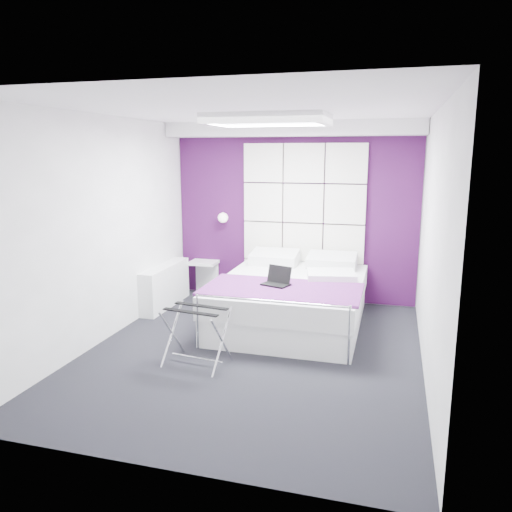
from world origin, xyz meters
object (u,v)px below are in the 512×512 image
(bed, at_px, (291,299))
(radiator, at_px, (165,286))
(nightstand, at_px, (204,263))
(laptop, at_px, (276,280))
(wall_lamp, at_px, (224,217))
(luggage_rack, at_px, (197,336))

(bed, bearing_deg, radiator, 172.10)
(bed, xyz_separation_m, nightstand, (-1.59, 0.98, 0.18))
(laptop, bearing_deg, nightstand, 155.39)
(wall_lamp, distance_m, laptop, 1.94)
(wall_lamp, relative_size, bed, 0.07)
(radiator, xyz_separation_m, luggage_rack, (1.21, -1.77, 0.00))
(wall_lamp, height_order, bed, wall_lamp)
(radiator, bearing_deg, wall_lamp, 49.90)
(wall_lamp, xyz_separation_m, laptop, (1.16, -1.45, -0.54))
(nightstand, bearing_deg, luggage_rack, -70.21)
(radiator, distance_m, laptop, 1.97)
(nightstand, distance_m, laptop, 2.06)
(nightstand, xyz_separation_m, laptop, (1.49, -1.41, 0.17))
(bed, relative_size, nightstand, 5.34)
(wall_lamp, height_order, laptop, wall_lamp)
(wall_lamp, relative_size, radiator, 0.12)
(bed, bearing_deg, nightstand, 148.25)
(wall_lamp, bearing_deg, laptop, -51.27)
(wall_lamp, bearing_deg, bed, -39.03)
(luggage_rack, xyz_separation_m, laptop, (0.59, 1.08, 0.38))
(luggage_rack, bearing_deg, nightstand, 117.22)
(laptop, bearing_deg, bed, 95.80)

